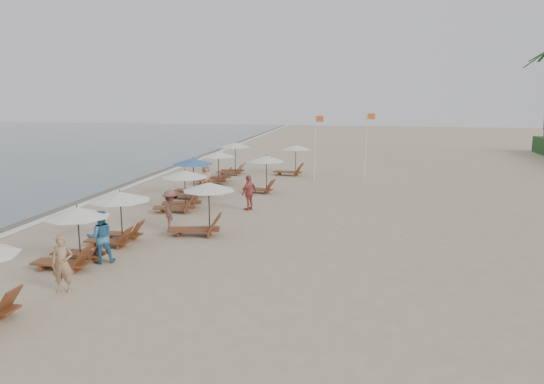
% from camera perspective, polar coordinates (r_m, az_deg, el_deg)
% --- Properties ---
extents(ground, '(160.00, 160.00, 0.00)m').
position_cam_1_polar(ground, '(16.63, -3.06, -9.65)').
color(ground, tan).
rests_on(ground, ground).
extents(wet_sand_band, '(3.20, 140.00, 0.01)m').
position_cam_1_polar(wet_sand_band, '(30.47, -21.75, -0.86)').
color(wet_sand_band, '#6B5E4C').
rests_on(wet_sand_band, ground).
extents(foam_line, '(0.50, 140.00, 0.02)m').
position_cam_1_polar(foam_line, '(29.80, -19.64, -0.95)').
color(foam_line, white).
rests_on(foam_line, ground).
extents(lounger_station_1, '(2.53, 2.19, 2.08)m').
position_cam_1_polar(lounger_station_1, '(18.74, -21.54, -4.70)').
color(lounger_station_1, brown).
rests_on(lounger_station_1, ground).
extents(lounger_station_2, '(2.52, 2.40, 2.11)m').
position_cam_1_polar(lounger_station_2, '(20.84, -17.08, -2.43)').
color(lounger_station_2, brown).
rests_on(lounger_station_2, ground).
extents(lounger_station_3, '(2.74, 2.38, 2.07)m').
position_cam_1_polar(lounger_station_3, '(26.07, -10.27, 0.21)').
color(lounger_station_3, brown).
rests_on(lounger_station_3, ground).
extents(lounger_station_4, '(2.70, 2.39, 2.27)m').
position_cam_1_polar(lounger_station_4, '(29.25, -9.26, 1.63)').
color(lounger_station_4, brown).
rests_on(lounger_station_4, ground).
extents(lounger_station_5, '(2.78, 2.47, 2.11)m').
position_cam_1_polar(lounger_station_5, '(33.86, -6.49, 2.71)').
color(lounger_station_5, brown).
rests_on(lounger_station_5, ground).
extents(lounger_station_6, '(2.46, 2.27, 2.37)m').
position_cam_1_polar(lounger_station_6, '(37.32, -4.43, 3.95)').
color(lounger_station_6, brown).
rests_on(lounger_station_6, ground).
extents(inland_station_0, '(2.87, 2.24, 2.22)m').
position_cam_1_polar(inland_station_0, '(21.32, -7.96, -1.48)').
color(inland_station_0, brown).
rests_on(inland_station_0, ground).
extents(inland_station_1, '(2.60, 2.24, 2.22)m').
position_cam_1_polar(inland_station_1, '(30.24, -1.00, 2.63)').
color(inland_station_1, brown).
rests_on(inland_station_1, ground).
extents(inland_station_2, '(2.79, 2.24, 2.22)m').
position_cam_1_polar(inland_station_2, '(36.82, 2.28, 3.94)').
color(inland_station_2, brown).
rests_on(inland_station_2, ground).
extents(beachgoer_near, '(0.73, 0.57, 1.77)m').
position_cam_1_polar(beachgoer_near, '(16.44, -22.55, -7.49)').
color(beachgoer_near, '#9E7755').
rests_on(beachgoer_near, ground).
extents(beachgoer_mid_a, '(1.16, 1.09, 1.89)m').
position_cam_1_polar(beachgoer_mid_a, '(18.74, -18.77, -4.80)').
color(beachgoer_mid_a, teal).
rests_on(beachgoer_mid_a, ground).
extents(beachgoer_mid_b, '(1.06, 1.32, 1.79)m').
position_cam_1_polar(beachgoer_mid_b, '(22.40, -11.39, -2.02)').
color(beachgoer_mid_b, brown).
rests_on(beachgoer_mid_b, ground).
extents(beachgoer_far_a, '(0.88, 1.14, 1.80)m').
position_cam_1_polar(beachgoer_far_a, '(25.79, -2.59, -0.08)').
color(beachgoer_far_a, '#B14C46').
rests_on(beachgoer_far_a, ground).
extents(beachgoer_far_b, '(0.88, 0.98, 1.67)m').
position_cam_1_polar(beachgoer_far_b, '(30.90, -7.49, 1.57)').
color(beachgoer_far_b, tan).
rests_on(beachgoer_far_b, ground).
extents(flag_pole_near, '(0.60, 0.08, 4.62)m').
position_cam_1_polar(flag_pole_near, '(34.33, 4.91, 5.46)').
color(flag_pole_near, silver).
rests_on(flag_pole_near, ground).
extents(flag_pole_far, '(0.60, 0.08, 4.76)m').
position_cam_1_polar(flag_pole_far, '(35.20, 10.60, 5.57)').
color(flag_pole_far, silver).
rests_on(flag_pole_far, ground).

